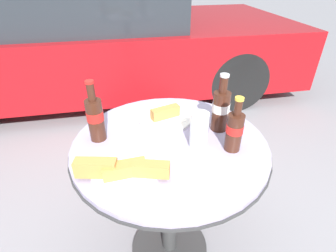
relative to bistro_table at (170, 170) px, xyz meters
name	(u,v)px	position (x,y,z in m)	size (l,w,h in m)	color
ground_plane	(169,247)	(0.00, 0.00, -0.57)	(30.00, 30.00, 0.00)	gray
bistro_table	(170,170)	(0.00, 0.00, 0.00)	(0.80, 0.80, 0.72)	#333333
cola_bottle_left	(95,117)	(-0.28, 0.08, 0.26)	(0.07, 0.07, 0.25)	#3D1E14
cola_bottle_right	(221,109)	(0.23, 0.05, 0.25)	(0.07, 0.07, 0.25)	#3D1E14
cola_bottle_center	(235,130)	(0.23, -0.09, 0.24)	(0.06, 0.06, 0.22)	#3D1E14
drinking_glass	(199,132)	(0.10, -0.05, 0.22)	(0.07, 0.07, 0.15)	silver
lunch_plate_near	(123,171)	(-0.20, -0.17, 0.18)	(0.32, 0.22, 0.07)	white
lunch_plate_far	(165,117)	(0.01, 0.17, 0.17)	(0.24, 0.24, 0.06)	white
parked_car	(97,38)	(-0.37, 2.29, 0.03)	(4.26, 1.85, 1.26)	#9E0F14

